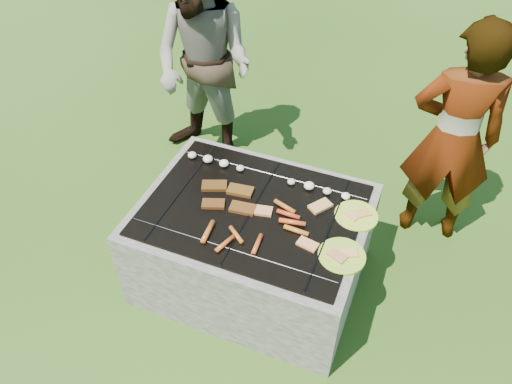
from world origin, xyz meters
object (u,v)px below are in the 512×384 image
plate_near (342,256)px  cook (453,139)px  fire_pit (253,247)px  bystander (204,65)px  plate_far (356,216)px

plate_near → cook: size_ratio=0.19×
plate_near → cook: bearing=67.9°
fire_pit → bystander: 1.42m
cook → bystander: bystander is taller
fire_pit → plate_far: 0.67m
fire_pit → plate_near: bearing=-14.4°
cook → bystander: 1.78m
fire_pit → plate_far: plate_far is taller
plate_near → bystander: 1.81m
plate_near → bystander: (-1.36, 1.17, 0.22)m
cook → bystander: size_ratio=0.94×
cook → fire_pit: bearing=32.2°
plate_far → plate_near: 0.31m
cook → bystander: bearing=-14.8°
plate_far → bystander: bystander is taller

